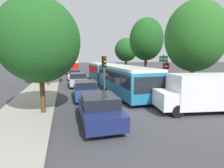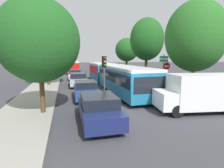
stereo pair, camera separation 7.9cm
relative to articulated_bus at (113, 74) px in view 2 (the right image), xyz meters
name	(u,v)px [view 2 (the right image)]	position (x,y,z in m)	size (l,w,h in m)	color
ground_plane	(127,115)	(-1.68, -9.17, -1.45)	(200.00, 200.00, 0.00)	#3D3D42
kerb_strip_left	(47,82)	(-7.42, 5.95, -1.38)	(3.20, 40.25, 0.14)	#9E998E
articulated_bus	(113,74)	(0.00, 0.00, 0.00)	(2.84, 16.97, 2.51)	teal
city_bus_rear	(72,66)	(-3.49, 21.08, -0.07)	(2.75, 11.16, 2.39)	red
queued_car_navy	(98,109)	(-3.50, -10.00, -0.70)	(1.87, 4.27, 1.47)	navy
queued_car_blue	(86,90)	(-3.53, -4.59, -0.72)	(1.84, 4.20, 1.45)	#284799
queued_car_silver	(78,80)	(-3.66, 1.81, -0.68)	(1.93, 4.40, 1.52)	#B7BABF
queued_car_white	(75,74)	(-3.71, 8.18, -0.71)	(1.87, 4.26, 1.47)	white
white_van	(201,92)	(2.82, -9.81, -0.21)	(5.24, 2.71, 2.31)	white
traffic_light	(104,67)	(-1.95, -4.41, 1.05)	(0.38, 0.39, 3.40)	#56595E
no_entry_sign	(166,72)	(4.30, -3.68, 0.43)	(0.70, 0.08, 2.82)	#56595E
direction_sign_post	(164,64)	(5.16, -1.70, 1.10)	(0.20, 1.40, 3.60)	#56595E
tree_left_near	(39,41)	(-6.38, -7.83, 2.76)	(4.48, 4.48, 6.53)	#51381E
tree_left_mid	(47,38)	(-6.93, 3.07, 4.01)	(5.15, 5.15, 8.64)	#51381E
tree_right_near	(195,36)	(6.05, -5.16, 3.65)	(5.19, 5.19, 8.19)	#51381E
tree_right_mid	(147,39)	(5.88, 3.95, 4.24)	(4.59, 4.59, 8.58)	#51381E
tree_right_far	(126,50)	(5.85, 12.11, 3.06)	(4.16, 4.16, 6.74)	#51381E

